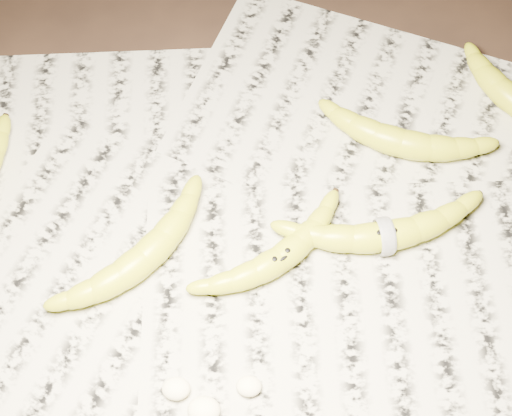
{
  "coord_description": "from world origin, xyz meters",
  "views": [
    {
      "loc": [
        -0.01,
        -0.35,
        0.75
      ],
      "look_at": [
        -0.02,
        0.03,
        0.05
      ],
      "focal_mm": 50.0,
      "sensor_mm": 36.0,
      "label": 1
    }
  ],
  "objects_px": {
    "banana_taped": "(385,235)",
    "banana_upper_a": "(402,141)",
    "banana_left_b": "(143,257)",
    "banana_center": "(280,257)"
  },
  "relations": [
    {
      "from": "banana_taped",
      "to": "banana_left_b",
      "type": "bearing_deg",
      "value": 176.56
    },
    {
      "from": "banana_center",
      "to": "banana_taped",
      "type": "xyz_separation_m",
      "value": [
        0.12,
        0.03,
        0.0
      ]
    },
    {
      "from": "banana_taped",
      "to": "banana_upper_a",
      "type": "distance_m",
      "value": 0.13
    },
    {
      "from": "banana_left_b",
      "to": "banana_center",
      "type": "bearing_deg",
      "value": -45.49
    },
    {
      "from": "banana_left_b",
      "to": "banana_taped",
      "type": "relative_size",
      "value": 0.89
    },
    {
      "from": "banana_left_b",
      "to": "banana_taped",
      "type": "xyz_separation_m",
      "value": [
        0.27,
        0.04,
        -0.0
      ]
    },
    {
      "from": "banana_taped",
      "to": "banana_upper_a",
      "type": "relative_size",
      "value": 1.15
    },
    {
      "from": "banana_left_b",
      "to": "banana_upper_a",
      "type": "distance_m",
      "value": 0.34
    },
    {
      "from": "banana_left_b",
      "to": "banana_upper_a",
      "type": "relative_size",
      "value": 1.02
    },
    {
      "from": "banana_left_b",
      "to": "banana_taped",
      "type": "distance_m",
      "value": 0.27
    }
  ]
}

